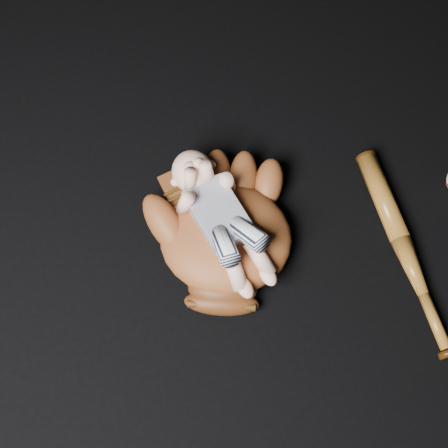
{
  "coord_description": "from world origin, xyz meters",
  "views": [
    {
      "loc": [
        -0.31,
        -0.33,
        1.32
      ],
      "look_at": [
        -0.16,
        0.21,
        0.07
      ],
      "focal_mm": 50.0,
      "sensor_mm": 36.0,
      "label": 1
    }
  ],
  "objects": [
    {
      "name": "baseball_glove",
      "position": [
        -0.16,
        0.19,
        0.06
      ],
      "size": [
        0.48,
        0.51,
        0.13
      ],
      "primitive_type": null,
      "rotation": [
        0.0,
        0.0,
        -0.34
      ],
      "color": "brown",
      "rests_on": "ground"
    },
    {
      "name": "newborn_baby",
      "position": [
        -0.16,
        0.19,
        0.12
      ],
      "size": [
        0.24,
        0.38,
        0.14
      ],
      "primitive_type": null,
      "rotation": [
        0.0,
        0.0,
        0.23
      ],
      "color": "#F7B69F",
      "rests_on": "baseball_glove"
    },
    {
      "name": "baseball_bat",
      "position": [
        0.22,
        0.06,
        0.02
      ],
      "size": [
        0.05,
        0.5,
        0.05
      ],
      "primitive_type": null,
      "rotation": [
        0.0,
        0.0,
        -0.01
      ],
      "color": "#90581B",
      "rests_on": "ground"
    }
  ]
}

